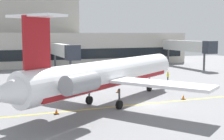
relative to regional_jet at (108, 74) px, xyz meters
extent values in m
cube|color=slate|center=(4.14, -1.30, -3.40)|extent=(120.00, 120.00, 0.10)
cube|color=yellow|center=(4.14, -0.95, -3.34)|extent=(108.00, 0.24, 0.01)
cube|color=red|center=(-5.02, 8.83, -3.34)|extent=(0.30, 8.00, 0.01)
cube|color=#B7B2A8|center=(1.00, 45.44, 0.59)|extent=(71.98, 13.48, 7.87)
cube|color=#A8A49A|center=(-3.80, 48.81, 10.12)|extent=(26.42, 9.44, 11.20)
cube|color=black|center=(1.00, 38.65, -0.38)|extent=(69.10, 0.12, 2.40)
cube|color=silver|center=(1.79, 30.59, 1.07)|extent=(1.40, 16.23, 2.40)
cube|color=#2D333D|center=(1.79, 21.57, 1.07)|extent=(2.40, 2.00, 2.64)
cylinder|color=#4C4C51|center=(1.79, 37.20, -1.74)|extent=(0.44, 0.44, 3.22)
cylinder|color=#4C4C51|center=(1.79, 23.27, -1.74)|extent=(0.44, 0.44, 3.22)
cube|color=silver|center=(30.95, 30.45, 1.52)|extent=(1.40, 16.49, 2.40)
cube|color=#2D333D|center=(30.95, 21.31, 1.52)|extent=(2.40, 2.00, 2.64)
cylinder|color=#4C4C51|center=(30.95, 37.20, -1.52)|extent=(0.44, 0.44, 3.67)
cylinder|color=#4C4C51|center=(30.95, 23.01, -1.52)|extent=(0.44, 0.44, 3.67)
cylinder|color=white|center=(0.42, 0.29, 0.03)|extent=(21.87, 16.25, 2.99)
cube|color=maroon|center=(0.42, 0.29, -0.79)|extent=(19.68, 14.63, 0.54)
cone|color=white|center=(11.38, 7.77, 0.03)|extent=(4.36, 4.27, 2.93)
cone|color=white|center=(-10.78, -7.36, 0.03)|extent=(4.64, 4.29, 2.54)
cube|color=white|center=(-3.84, 5.14, -0.41)|extent=(8.12, 9.88, 0.28)
cube|color=white|center=(3.39, -5.44, -0.41)|extent=(8.12, 9.88, 0.28)
cylinder|color=gray|center=(-7.36, -2.18, 0.26)|extent=(3.89, 3.38, 1.64)
cylinder|color=gray|center=(-4.71, -6.07, 0.26)|extent=(3.89, 3.38, 1.64)
cube|color=maroon|center=(-8.05, -5.50, 3.60)|extent=(2.36, 1.71, 4.15)
cube|color=white|center=(-8.05, -5.50, 5.68)|extent=(4.42, 5.13, 0.20)
cylinder|color=#3F3F44|center=(8.09, 5.53, -1.95)|extent=(0.20, 0.20, 1.44)
cylinder|color=black|center=(8.09, 5.53, -2.90)|extent=(0.94, 0.80, 0.90)
cylinder|color=#3F3F44|center=(-1.68, 1.20, -1.95)|extent=(0.20, 0.20, 1.44)
cylinder|color=black|center=(-1.68, 1.20, -2.90)|extent=(0.94, 0.80, 0.90)
cylinder|color=#3F3F44|center=(0.51, -2.00, -1.95)|extent=(0.20, 0.20, 1.44)
cylinder|color=black|center=(0.51, -2.00, -2.90)|extent=(0.94, 0.80, 0.90)
cube|color=#1E4CB2|center=(3.44, 18.77, -2.73)|extent=(3.77, 3.55, 0.54)
cube|color=#1A4197|center=(4.19, 19.39, -1.77)|extent=(2.05, 2.07, 1.37)
cylinder|color=black|center=(3.84, 20.20, -3.00)|extent=(0.72, 0.66, 0.70)
cylinder|color=black|center=(4.92, 18.90, -3.00)|extent=(0.72, 0.66, 0.70)
cylinder|color=black|center=(1.96, 18.63, -3.00)|extent=(0.72, 0.66, 0.70)
cylinder|color=black|center=(3.05, 17.33, -3.00)|extent=(0.72, 0.66, 0.70)
cube|color=#19389E|center=(11.73, 24.90, -2.69)|extent=(3.13, 2.75, 0.61)
cube|color=navy|center=(12.39, 25.34, -1.75)|extent=(1.65, 1.68, 1.29)
cylinder|color=black|center=(12.16, 26.03, -3.00)|extent=(0.74, 0.62, 0.70)
cylinder|color=black|center=(12.95, 24.87, -3.00)|extent=(0.74, 0.62, 0.70)
cylinder|color=black|center=(10.52, 24.92, -3.00)|extent=(0.74, 0.62, 0.70)
cylinder|color=black|center=(11.31, 23.76, -3.00)|extent=(0.74, 0.62, 0.70)
cylinder|color=white|center=(16.85, 25.13, -1.78)|extent=(5.03, 3.07, 2.43)
sphere|color=white|center=(19.20, 25.46, -1.78)|extent=(2.38, 2.38, 2.38)
sphere|color=white|center=(14.51, 24.79, -1.78)|extent=(2.38, 2.38, 2.38)
cube|color=#59595B|center=(15.43, 25.13, -3.17)|extent=(0.60, 2.19, 0.35)
cube|color=#59595B|center=(18.27, 25.13, -3.17)|extent=(0.60, 2.19, 0.35)
cylinder|color=#191E33|center=(14.68, 11.41, -2.93)|extent=(0.18, 0.18, 0.84)
cylinder|color=#191E33|center=(14.57, 11.24, -2.93)|extent=(0.18, 0.18, 0.84)
cylinder|color=yellow|center=(14.62, 11.33, -2.23)|extent=(0.34, 0.34, 0.57)
sphere|color=tan|center=(14.62, 11.33, -1.82)|extent=(0.24, 0.24, 0.24)
cylinder|color=yellow|center=(14.74, 11.51, -1.86)|extent=(0.28, 0.38, 0.50)
cylinder|color=#F2590C|center=(14.74, 11.51, -1.64)|extent=(0.06, 0.06, 0.28)
cylinder|color=yellow|center=(14.51, 11.14, -1.86)|extent=(0.28, 0.38, 0.50)
cylinder|color=#F2590C|center=(14.51, 11.14, -1.64)|extent=(0.06, 0.06, 0.28)
cone|color=orange|center=(3.83, 6.15, -3.07)|extent=(0.36, 0.36, 0.55)
cube|color=black|center=(3.83, 6.15, -3.33)|extent=(0.47, 0.47, 0.04)
cone|color=orange|center=(9.32, -0.53, -3.07)|extent=(0.36, 0.36, 0.55)
cube|color=black|center=(9.32, -0.53, -3.33)|extent=(0.47, 0.47, 0.04)
cone|color=orange|center=(9.82, 9.11, -3.07)|extent=(0.36, 0.36, 0.55)
cube|color=black|center=(9.82, 9.11, -3.33)|extent=(0.47, 0.47, 0.04)
cone|color=orange|center=(-5.87, -1.62, -3.07)|extent=(0.36, 0.36, 0.55)
cube|color=black|center=(-5.87, -1.62, -3.33)|extent=(0.47, 0.47, 0.04)
camera|label=1|loc=(-11.51, -30.06, 4.28)|focal=49.03mm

